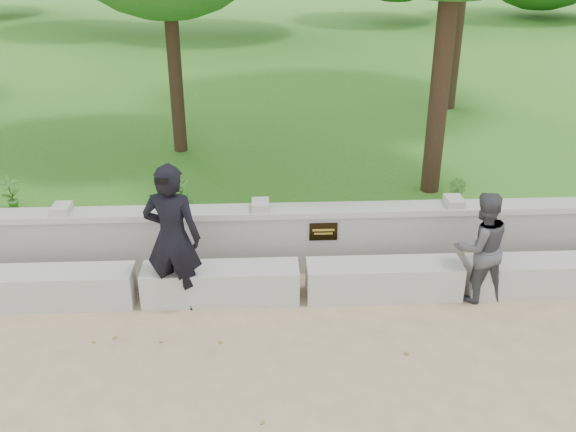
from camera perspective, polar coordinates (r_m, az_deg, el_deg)
The scene contains 9 objects.
ground at distance 6.51m, azimuth 2.46°, elevation -16.27°, with size 80.00×80.00×0.00m, color tan.
lawn at distance 19.31m, azimuth -1.16°, elevation 12.86°, with size 40.00×22.00×0.25m, color #306E1A.
concrete_bench at distance 7.90m, azimuth 1.31°, elevation -5.85°, with size 11.90×0.45×0.45m.
parapet_wall at distance 8.40m, azimuth 1.01°, elevation -1.97°, with size 12.50×0.35×0.90m.
man_main at distance 7.53m, azimuth -10.23°, elevation -1.92°, with size 0.74×0.67×1.84m.
visitor_left at distance 8.00m, azimuth 16.77°, elevation -2.67°, with size 0.77×0.65×1.41m.
shrub_a at distance 10.45m, azimuth -23.43°, elevation 1.87°, with size 0.28×0.19×0.54m, color #386E25.
shrub_b at distance 9.75m, azimuth 14.83°, elevation 1.58°, with size 0.30×0.24×0.55m, color #386E25.
shrub_d at distance 9.34m, azimuth -9.42°, elevation 1.42°, with size 0.37×0.33×0.66m, color #386E25.
Camera 1 is at (-0.49, -4.84, 4.33)m, focal length 40.00 mm.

